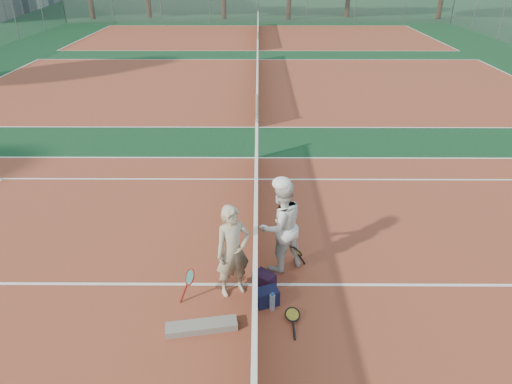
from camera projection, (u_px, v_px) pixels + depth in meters
ground at (256, 285)px, 7.76m from camera, size 130.00×130.00×0.00m
court_main at (256, 285)px, 7.75m from camera, size 23.77×10.97×0.01m
court_far_a at (257, 85)px, 19.74m from camera, size 23.77×10.97×0.01m
court_far_b at (258, 36)px, 31.72m from camera, size 23.77×10.97×0.01m
net_main at (256, 260)px, 7.52m from camera, size 0.10×10.98×1.02m
net_far_a at (257, 73)px, 19.51m from camera, size 0.10×10.98×1.02m
net_far_b at (258, 29)px, 31.49m from camera, size 0.10×10.98×1.02m
fence_back at (258, 4)px, 37.25m from camera, size 32.00×0.06×3.00m
player_a at (233, 251)px, 7.24m from camera, size 0.70×0.61×1.61m
player_b at (281, 226)px, 7.83m from camera, size 1.04×0.97×1.71m
racket_red at (190, 285)px, 7.32m from camera, size 0.38×0.38×0.56m
racket_black_held at (296, 258)px, 8.00m from camera, size 0.44×0.44×0.52m
racket_spare at (292, 315)px, 7.02m from camera, size 0.28×0.60×0.10m
sports_bag_navy at (267, 297)px, 7.27m from camera, size 0.41×0.35×0.28m
sports_bag_purple at (264, 280)px, 7.64m from camera, size 0.42×0.41×0.28m
net_cover_canvas at (202, 327)px, 6.80m from camera, size 1.09×0.43×0.11m
water_bottle at (272, 303)px, 7.13m from camera, size 0.09×0.09×0.30m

